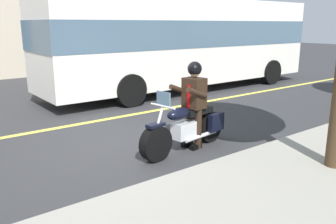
% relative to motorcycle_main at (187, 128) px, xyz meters
% --- Properties ---
extents(ground_plane, '(80.00, 80.00, 0.00)m').
position_rel_motorcycle_main_xyz_m(ground_plane, '(0.79, -1.01, -0.45)').
color(ground_plane, '#333335').
extents(lane_center_stripe, '(60.00, 0.16, 0.01)m').
position_rel_motorcycle_main_xyz_m(lane_center_stripe, '(0.79, -3.01, -0.45)').
color(lane_center_stripe, '#E5DB4C').
rests_on(lane_center_stripe, ground_plane).
extents(motorcycle_main, '(2.22, 0.79, 1.26)m').
position_rel_motorcycle_main_xyz_m(motorcycle_main, '(0.00, 0.00, 0.00)').
color(motorcycle_main, black).
rests_on(motorcycle_main, ground_plane).
extents(rider_main, '(0.68, 0.61, 1.74)m').
position_rel_motorcycle_main_xyz_m(rider_main, '(-0.19, -0.03, 0.58)').
color(rider_main, black).
rests_on(rider_main, ground_plane).
extents(bus_near, '(11.05, 2.70, 3.30)m').
position_rel_motorcycle_main_xyz_m(bus_near, '(-4.29, -5.10, 1.42)').
color(bus_near, white).
rests_on(bus_near, ground_plane).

